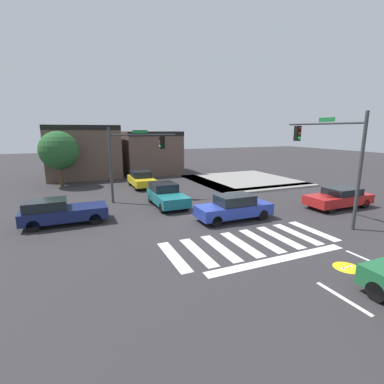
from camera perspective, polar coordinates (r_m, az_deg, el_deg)
The scene contains 13 objects.
ground_plane at distance 17.61m, azimuth 3.40°, elevation -4.91°, with size 120.00×120.00×0.00m, color #302D30.
crosswalk_near at distance 13.98m, azimuth 11.83°, elevation -9.84°, with size 8.37×3.17×0.01m.
bike_detector_marking at distance 12.86m, azimuth 28.75°, elevation -13.21°, with size 1.02×1.02×0.01m.
curb_corner_northeast at distance 29.70m, azimuth 9.92°, elevation 2.19°, with size 10.00×10.60×0.15m.
storefront_row at distance 34.67m, azimuth -15.10°, elevation 7.83°, with size 14.75×7.03×5.75m.
traffic_signal_northwest at distance 21.36m, azimuth -11.39°, elevation 8.05°, with size 5.01×0.32×5.45m.
traffic_signal_southeast at distance 18.10m, azimuth 26.08°, elevation 7.90°, with size 0.32×5.45×6.17m.
car_blue at distance 16.94m, azimuth 8.45°, elevation -3.09°, with size 4.54×1.72×1.50m.
car_red at distance 21.88m, azimuth 27.52°, elevation -0.99°, with size 4.68×1.91×1.36m.
car_yellow at distance 26.78m, azimuth -10.17°, elevation 2.56°, with size 1.85×4.16×1.50m.
car_navy at distance 17.57m, azimuth -25.00°, elevation -3.59°, with size 4.54×1.82×1.47m.
car_teal at distance 19.96m, azimuth -5.17°, elevation -0.60°, with size 1.90×4.15×1.51m.
roadside_tree at distance 29.08m, azimuth -25.26°, elevation 7.57°, with size 3.53×3.53×5.17m.
Camera 1 is at (-7.60, -15.01, 5.22)m, focal length 26.46 mm.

